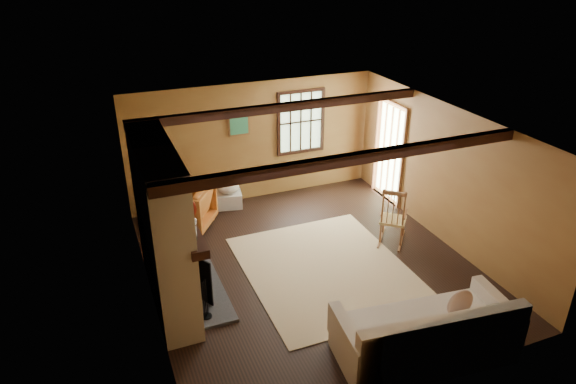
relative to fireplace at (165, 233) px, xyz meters
name	(u,v)px	position (x,y,z in m)	size (l,w,h in m)	color
ground	(310,266)	(2.23, 0.00, -1.10)	(5.50, 5.50, 0.00)	black
room_envelope	(318,166)	(2.45, 0.26, 0.53)	(5.02, 5.52, 2.44)	olive
fireplace	(165,233)	(0.00, 0.00, 0.00)	(1.02, 2.30, 2.40)	#A85841
rug	(326,269)	(2.43, -0.20, -1.10)	(2.50, 3.00, 0.01)	tan
rocking_chair	(393,219)	(3.88, 0.17, -0.66)	(0.79, 0.83, 1.04)	tan
sofa	(427,337)	(2.74, -2.41, -0.78)	(2.31, 1.22, 0.90)	beige
firewood_pile	(160,217)	(0.20, 2.39, -0.99)	(0.61, 0.11, 0.22)	brown
laundry_basket	(229,200)	(1.59, 2.52, -0.95)	(0.50, 0.38, 0.30)	white
basket_pillow	(228,188)	(1.59, 2.52, -0.69)	(0.44, 0.36, 0.22)	beige
armchair	(186,207)	(0.66, 2.01, -0.69)	(0.87, 0.90, 0.82)	#BF6026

